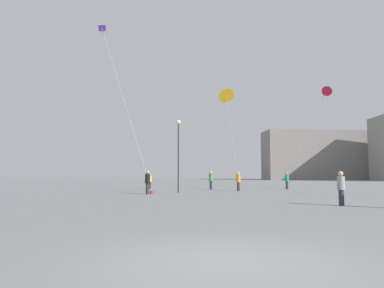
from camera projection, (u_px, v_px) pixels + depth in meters
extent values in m
plane|color=slate|center=(228.00, 262.00, 6.27)|extent=(300.00, 300.00, 0.00)
cylinder|color=#2D2D33|center=(148.00, 189.00, 27.47)|extent=(0.27, 0.27, 0.83)
cylinder|color=black|center=(148.00, 179.00, 27.53)|extent=(0.40, 0.40, 0.72)
sphere|color=tan|center=(148.00, 172.00, 27.57)|extent=(0.27, 0.27, 0.27)
cylinder|color=#2D2D33|center=(341.00, 198.00, 17.46)|extent=(0.25, 0.25, 0.77)
cylinder|color=gray|center=(341.00, 183.00, 17.52)|extent=(0.37, 0.37, 0.67)
sphere|color=tan|center=(341.00, 174.00, 17.56)|extent=(0.25, 0.25, 0.25)
cylinder|color=#2D2D33|center=(150.00, 185.00, 36.83)|extent=(0.24, 0.24, 0.72)
cylinder|color=yellow|center=(150.00, 179.00, 36.89)|extent=(0.35, 0.35, 0.63)
sphere|color=tan|center=(150.00, 175.00, 36.93)|extent=(0.24, 0.24, 0.24)
cylinder|color=#2D2D33|center=(238.00, 187.00, 32.00)|extent=(0.26, 0.26, 0.80)
cylinder|color=orange|center=(238.00, 178.00, 32.06)|extent=(0.38, 0.38, 0.69)
sphere|color=tan|center=(238.00, 173.00, 32.10)|extent=(0.26, 0.26, 0.26)
cylinder|color=#2D2D33|center=(287.00, 185.00, 36.25)|extent=(0.26, 0.26, 0.79)
cylinder|color=teal|center=(287.00, 178.00, 36.32)|extent=(0.38, 0.38, 0.68)
sphere|color=tan|center=(287.00, 173.00, 36.36)|extent=(0.26, 0.26, 0.26)
cylinder|color=#2D2D33|center=(211.00, 185.00, 35.46)|extent=(0.27, 0.27, 0.84)
cylinder|color=#388C47|center=(211.00, 177.00, 35.52)|extent=(0.40, 0.40, 0.73)
sphere|color=tan|center=(211.00, 172.00, 35.56)|extent=(0.27, 0.27, 0.27)
pyramid|color=purple|center=(102.00, 28.00, 31.41)|extent=(0.79, 1.04, 0.41)
sphere|color=purple|center=(102.00, 30.00, 31.27)|extent=(0.10, 0.10, 0.10)
sphere|color=purple|center=(103.00, 32.00, 31.13)|extent=(0.10, 0.10, 0.10)
sphere|color=purple|center=(103.00, 34.00, 31.00)|extent=(0.10, 0.10, 0.10)
cylinder|color=silver|center=(123.00, 98.00, 29.47)|extent=(4.47, 2.93, 13.15)
cone|color=yellow|center=(226.00, 95.00, 29.62)|extent=(1.49, 1.22, 1.12)
sphere|color=yellow|center=(225.00, 98.00, 29.73)|extent=(0.10, 0.10, 0.10)
sphere|color=yellow|center=(225.00, 101.00, 29.84)|extent=(0.10, 0.10, 0.10)
sphere|color=yellow|center=(224.00, 104.00, 29.96)|extent=(0.10, 0.10, 0.10)
cylinder|color=silver|center=(232.00, 138.00, 30.85)|extent=(1.45, 3.01, 6.83)
cone|color=red|center=(327.00, 91.00, 33.43)|extent=(1.12, 1.08, 0.90)
sphere|color=red|center=(325.00, 93.00, 33.45)|extent=(0.10, 0.10, 0.10)
sphere|color=red|center=(324.00, 95.00, 33.47)|extent=(0.10, 0.10, 0.10)
sphere|color=red|center=(322.00, 98.00, 33.49)|extent=(0.10, 0.10, 0.10)
cylinder|color=silver|center=(306.00, 135.00, 34.88)|extent=(2.93, 3.70, 8.09)
cube|color=gray|center=(317.00, 155.00, 92.86)|extent=(28.02, 9.76, 12.71)
cylinder|color=#2D2D30|center=(178.00, 158.00, 29.74)|extent=(0.12, 0.12, 5.79)
sphere|color=#EAE5C6|center=(178.00, 122.00, 29.99)|extent=(0.36, 0.36, 0.36)
cube|color=maroon|center=(152.00, 192.00, 27.55)|extent=(0.32, 0.33, 0.24)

